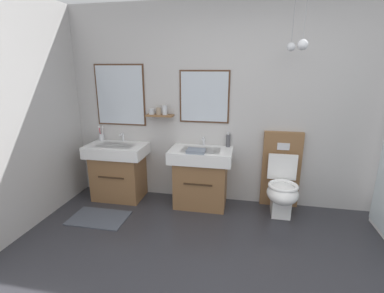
# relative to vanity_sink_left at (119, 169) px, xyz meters

# --- Properties ---
(wall_back) EXTENTS (5.12, 0.64, 2.56)m
(wall_back) POSITION_rel_vanity_sink_left_xyz_m (1.78, 0.28, 0.87)
(wall_back) COLOR #B7B5B2
(wall_back) RESTS_ON ground
(bath_mat) EXTENTS (0.68, 0.44, 0.01)m
(bath_mat) POSITION_rel_vanity_sink_left_xyz_m (0.00, -0.61, -0.41)
(bath_mat) COLOR #474C56
(bath_mat) RESTS_ON ground
(vanity_sink_left) EXTENTS (0.79, 0.51, 0.77)m
(vanity_sink_left) POSITION_rel_vanity_sink_left_xyz_m (0.00, 0.00, 0.00)
(vanity_sink_left) COLOR brown
(vanity_sink_left) RESTS_ON ground
(tap_on_left_sink) EXTENTS (0.03, 0.13, 0.11)m
(tap_on_left_sink) POSITION_rel_vanity_sink_left_xyz_m (0.00, 0.19, 0.43)
(tap_on_left_sink) COLOR silver
(tap_on_left_sink) RESTS_ON vanity_sink_left
(vanity_sink_right) EXTENTS (0.79, 0.51, 0.77)m
(vanity_sink_right) POSITION_rel_vanity_sink_left_xyz_m (1.16, 0.00, 0.00)
(vanity_sink_right) COLOR brown
(vanity_sink_right) RESTS_ON ground
(tap_on_right_sink) EXTENTS (0.03, 0.13, 0.11)m
(tap_on_right_sink) POSITION_rel_vanity_sink_left_xyz_m (1.16, 0.19, 0.43)
(tap_on_right_sink) COLOR silver
(tap_on_right_sink) RESTS_ON vanity_sink_right
(toilet) EXTENTS (0.48, 0.62, 1.00)m
(toilet) POSITION_rel_vanity_sink_left_xyz_m (2.17, 0.02, -0.04)
(toilet) COLOR brown
(toilet) RESTS_ON ground
(toothbrush_cup) EXTENTS (0.07, 0.07, 0.21)m
(toothbrush_cup) POSITION_rel_vanity_sink_left_xyz_m (-0.31, 0.18, 0.41)
(toothbrush_cup) COLOR silver
(toothbrush_cup) RESTS_ON vanity_sink_left
(soap_dispenser) EXTENTS (0.06, 0.06, 0.20)m
(soap_dispenser) POSITION_rel_vanity_sink_left_xyz_m (1.48, 0.19, 0.44)
(soap_dispenser) COLOR #4C4C51
(soap_dispenser) RESTS_ON vanity_sink_right
(folded_hand_towel) EXTENTS (0.22, 0.16, 0.04)m
(folded_hand_towel) POSITION_rel_vanity_sink_left_xyz_m (1.12, -0.16, 0.38)
(folded_hand_towel) COLOR gray
(folded_hand_towel) RESTS_ON vanity_sink_right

